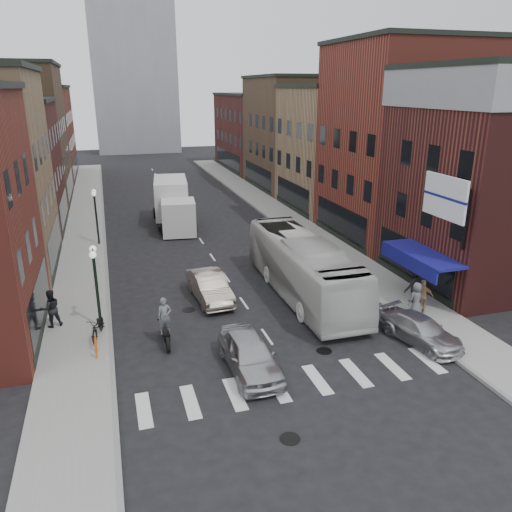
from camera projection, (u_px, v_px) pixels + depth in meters
The scene contains 30 objects.
ground at pixel (274, 347), 22.38m from camera, with size 160.00×160.00×0.00m, color black.
sidewalk_left at pixel (85, 232), 39.93m from camera, with size 3.00×74.00×0.15m, color gray.
sidewalk_right at pixel (284, 216), 44.63m from camera, with size 3.00×74.00×0.15m, color gray.
curb_left at pixel (104, 231), 40.37m from camera, with size 0.20×74.00×0.16m, color gray.
curb_right at pixel (268, 218), 44.23m from camera, with size 0.20×74.00×0.16m, color gray.
crosswalk_stripes at pixel (299, 383), 19.66m from camera, with size 12.00×2.20×0.01m, color silver.
bldg_left_far_a at pixel (9, 135), 47.79m from camera, with size 10.30×12.20×13.30m.
bldg_left_far_b at pixel (28, 134), 60.79m from camera, with size 10.30×16.20×11.30m.
bldg_right_corner at pixel (497, 177), 28.62m from camera, with size 10.30×9.20×12.30m.
bldg_right_mid_a at pixel (405, 143), 36.90m from camera, with size 10.30×10.20×14.30m.
bldg_right_mid_b at pixel (343, 148), 46.44m from camera, with size 10.30×10.20×11.30m.
bldg_right_far_a at pixel (300, 133), 56.24m from camera, with size 10.30×12.20×12.30m.
bldg_right_far_b at pixel (262, 132), 69.24m from camera, with size 10.30×16.20×10.30m.
awning_blue at pixel (419, 256), 26.26m from camera, with size 1.80×5.00×0.78m.
billboard_sign at pixel (446, 199), 23.23m from camera, with size 1.52×3.00×3.70m.
distant_tower at pixel (127, 1), 84.98m from camera, with size 14.00×14.00×50.00m, color #9399A0.
streetlamp_near at pixel (95, 273), 23.02m from camera, with size 0.32×1.22×4.11m.
streetlamp_far at pixel (95, 207), 35.70m from camera, with size 0.32×1.22×4.11m.
bike_rack at pixel (96, 347), 21.28m from camera, with size 0.08×0.68×0.80m.
box_truck at pixel (173, 204), 41.25m from camera, with size 3.28×8.90×3.77m.
motorcycle_rider at pixel (165, 323), 22.27m from camera, with size 0.63×2.24×2.28m.
transit_bus at pixel (303, 267), 27.45m from camera, with size 2.79×11.91×3.32m, color silver.
sedan_left_near at pixel (250, 354), 20.23m from camera, with size 1.83×4.55×1.55m, color #B9B9BE.
sedan_left_far at pixel (210, 287), 27.11m from camera, with size 1.60×4.57×1.51m, color #B4A592.
curb_car at pixel (421, 330), 22.59m from camera, with size 1.71×4.20×1.22m, color #BCBCC1.
parked_bicycle at pixel (98, 326), 22.82m from camera, with size 0.69×1.97×1.03m, color black.
ped_left_solo at pixel (51, 308), 23.69m from camera, with size 0.91×0.52×1.87m, color black.
ped_right_a at pixel (414, 285), 26.46m from camera, with size 1.22×0.60×1.88m, color black.
ped_right_b at pixel (423, 296), 25.19m from camera, with size 1.03×0.52×1.76m, color #97704C.
ped_right_c at pixel (416, 299), 24.94m from camera, with size 0.84×0.55×1.72m, color #585B5F.
Camera 1 is at (-6.57, -18.77, 11.06)m, focal length 35.00 mm.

